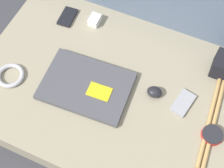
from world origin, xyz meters
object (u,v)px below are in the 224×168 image
Objects in this scene: laptop at (86,86)px; speaker_puck at (212,135)px; phone_black at (68,17)px; computer_mouse at (155,92)px; phone_silver at (183,103)px; charger_brick at (95,20)px.

laptop is 0.50m from speaker_puck.
laptop is 0.36m from phone_black.
computer_mouse is 0.80× the size of speaker_puck.
computer_mouse reaches higher than phone_silver.
phone_black is (-0.49, 0.20, -0.01)m from computer_mouse.
phone_silver is 0.53m from charger_brick.
laptop is at bearing -167.29° from computer_mouse.
laptop is at bearing -155.10° from phone_silver.
laptop reaches higher than phone_black.
phone_silver and phone_black have the same top height.
charger_brick is at bearing 167.03° from phone_silver.
phone_black is at bearing 173.78° from phone_silver.
phone_silver is (0.11, 0.01, -0.01)m from computer_mouse.
computer_mouse is at bearing 13.91° from laptop.
phone_silver is at bearing -24.95° from charger_brick.
phone_silver is at bearing 148.90° from speaker_puck.
speaker_puck is 0.68m from charger_brick.
computer_mouse reaches higher than phone_black.
charger_brick reaches higher than speaker_puck.
charger_brick reaches higher than laptop.
phone_silver is at bearing 9.68° from laptop.
laptop is at bearing -179.64° from speaker_puck.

